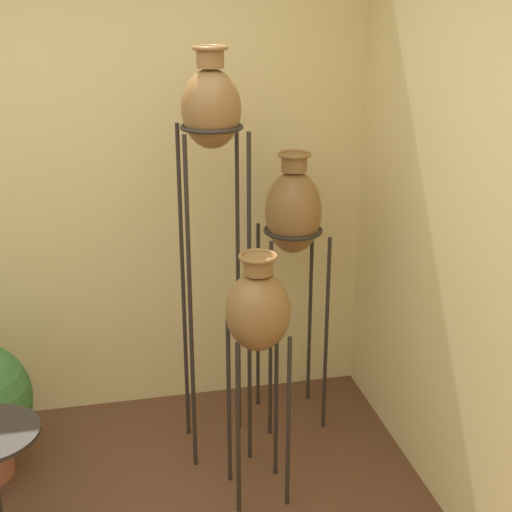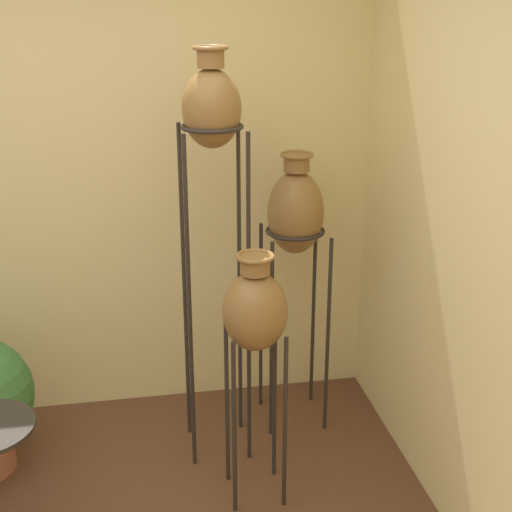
# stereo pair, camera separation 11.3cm
# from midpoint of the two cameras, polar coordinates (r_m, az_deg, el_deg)

# --- Properties ---
(wall_back) EXTENTS (7.42, 0.06, 2.70)m
(wall_back) POSITION_cam_midpoint_polar(r_m,az_deg,el_deg) (3.85, -17.43, 6.07)
(wall_back) COLOR beige
(wall_back) RESTS_ON ground_plane
(vase_stand_tall) EXTENTS (0.30, 0.30, 2.02)m
(vase_stand_tall) POSITION_cam_midpoint_polar(r_m,az_deg,el_deg) (3.23, -4.59, 10.40)
(vase_stand_tall) COLOR #28231E
(vase_stand_tall) RESTS_ON ground_plane
(vase_stand_medium) EXTENTS (0.32, 0.32, 1.50)m
(vase_stand_medium) POSITION_cam_midpoint_polar(r_m,az_deg,el_deg) (3.62, 2.11, 3.22)
(vase_stand_medium) COLOR #28231E
(vase_stand_medium) RESTS_ON ground_plane
(vase_stand_short) EXTENTS (0.28, 0.28, 1.20)m
(vase_stand_short) POSITION_cam_midpoint_polar(r_m,az_deg,el_deg) (3.09, -0.89, -4.66)
(vase_stand_short) COLOR #28231E
(vase_stand_short) RESTS_ON ground_plane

